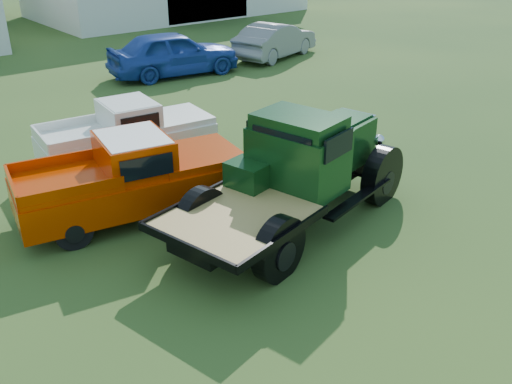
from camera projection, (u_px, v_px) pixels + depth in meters
ground at (290, 271)px, 10.16m from camera, size 120.00×120.00×0.00m
vintage_flatbed at (294, 172)px, 11.23m from camera, size 6.16×3.49×2.30m
red_pickup at (132, 176)px, 11.70m from camera, size 5.09×2.72×1.76m
white_pickup at (127, 135)px, 14.12m from camera, size 4.54×2.17×1.61m
misc_car_blue at (173, 53)px, 22.23m from camera, size 5.34×2.83×1.73m
misc_car_grey at (275, 40)px, 25.08m from camera, size 4.83×2.82×1.50m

